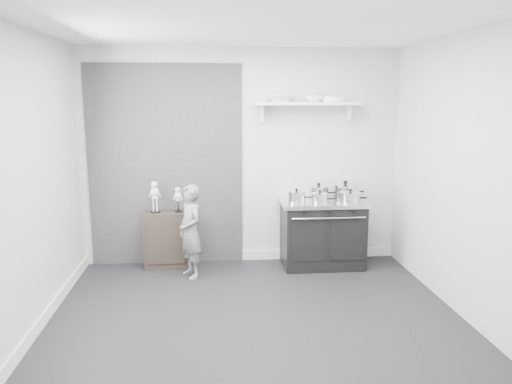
# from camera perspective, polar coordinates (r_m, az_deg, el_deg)

# --- Properties ---
(ground) EXTENTS (4.00, 4.00, 0.00)m
(ground) POSITION_cam_1_polar(r_m,az_deg,el_deg) (4.94, -0.09, -14.32)
(ground) COLOR black
(ground) RESTS_ON ground
(room_shell) EXTENTS (4.02, 3.62, 2.71)m
(room_shell) POSITION_cam_1_polar(r_m,az_deg,el_deg) (4.64, -1.36, 5.12)
(room_shell) COLOR #AEAEAB
(room_shell) RESTS_ON ground
(wall_shelf) EXTENTS (1.30, 0.26, 0.24)m
(wall_shelf) POSITION_cam_1_polar(r_m,az_deg,el_deg) (6.25, 5.87, 9.94)
(wall_shelf) COLOR silver
(wall_shelf) RESTS_ON room_shell
(stove) EXTENTS (1.05, 0.65, 0.84)m
(stove) POSITION_cam_1_polar(r_m,az_deg,el_deg) (6.32, 7.58, -4.66)
(stove) COLOR black
(stove) RESTS_ON ground
(side_cabinet) EXTENTS (0.54, 0.32, 0.70)m
(side_cabinet) POSITION_cam_1_polar(r_m,az_deg,el_deg) (6.33, -10.13, -5.37)
(side_cabinet) COLOR black
(side_cabinet) RESTS_ON ground
(child) EXTENTS (0.42, 0.48, 1.11)m
(child) POSITION_cam_1_polar(r_m,az_deg,el_deg) (5.89, -7.49, -4.49)
(child) COLOR slate
(child) RESTS_ON ground
(pot_front_left) EXTENTS (0.30, 0.21, 0.18)m
(pot_front_left) POSITION_cam_1_polar(r_m,az_deg,el_deg) (6.05, 4.65, -0.54)
(pot_front_left) COLOR silver
(pot_front_left) RESTS_ON stove
(pot_back_left) EXTENTS (0.34, 0.26, 0.20)m
(pot_back_left) POSITION_cam_1_polar(r_m,az_deg,el_deg) (6.32, 7.16, -0.01)
(pot_back_left) COLOR silver
(pot_back_left) RESTS_ON stove
(pot_back_right) EXTENTS (0.39, 0.30, 0.23)m
(pot_back_right) POSITION_cam_1_polar(r_m,az_deg,el_deg) (6.39, 10.15, 0.09)
(pot_back_right) COLOR silver
(pot_back_right) RESTS_ON stove
(pot_front_right) EXTENTS (0.33, 0.24, 0.18)m
(pot_front_right) POSITION_cam_1_polar(r_m,az_deg,el_deg) (6.11, 10.71, -0.60)
(pot_front_right) COLOR silver
(pot_front_right) RESTS_ON stove
(pot_front_center) EXTENTS (0.29, 0.21, 0.16)m
(pot_front_center) POSITION_cam_1_polar(r_m,az_deg,el_deg) (6.03, 7.31, -0.72)
(pot_front_center) COLOR silver
(pot_front_center) RESTS_ON stove
(skeleton_full) EXTENTS (0.12, 0.08, 0.45)m
(skeleton_full) POSITION_cam_1_polar(r_m,az_deg,el_deg) (6.21, -11.50, -0.29)
(skeleton_full) COLOR beige
(skeleton_full) RESTS_ON side_cabinet
(skeleton_torso) EXTENTS (0.10, 0.06, 0.36)m
(skeleton_torso) POSITION_cam_1_polar(r_m,az_deg,el_deg) (6.20, -8.91, -0.65)
(skeleton_torso) COLOR beige
(skeleton_torso) RESTS_ON side_cabinet
(bowl_large) EXTENTS (0.34, 0.34, 0.08)m
(bowl_large) POSITION_cam_1_polar(r_m,az_deg,el_deg) (6.19, 2.79, 10.65)
(bowl_large) COLOR white
(bowl_large) RESTS_ON wall_shelf
(bowl_small) EXTENTS (0.23, 0.23, 0.07)m
(bowl_small) POSITION_cam_1_polar(r_m,az_deg,el_deg) (6.26, 6.61, 10.55)
(bowl_small) COLOR white
(bowl_small) RESTS_ON wall_shelf
(plate_stack) EXTENTS (0.29, 0.29, 0.06)m
(plate_stack) POSITION_cam_1_polar(r_m,az_deg,el_deg) (6.31, 8.81, 10.44)
(plate_stack) COLOR white
(plate_stack) RESTS_ON wall_shelf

